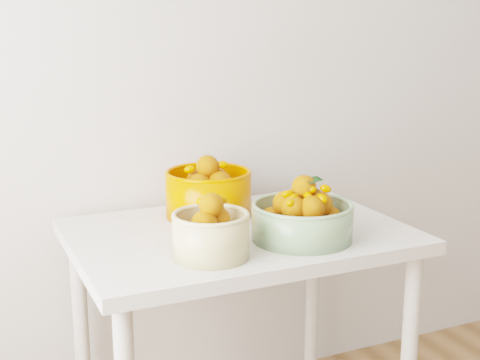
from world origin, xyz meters
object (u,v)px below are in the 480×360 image
(table, at_px, (239,259))
(bowl_green, at_px, (303,218))
(bowl_orange, at_px, (209,192))
(bowl_cream, at_px, (211,233))

(table, height_order, bowl_green, bowl_green)
(bowl_green, relative_size, bowl_orange, 1.08)
(table, height_order, bowl_cream, bowl_cream)
(bowl_cream, height_order, bowl_orange, bowl_orange)
(table, bearing_deg, bowl_green, -50.40)
(bowl_cream, xyz_separation_m, bowl_orange, (0.14, 0.37, 0.01))
(table, distance_m, bowl_cream, 0.30)
(bowl_cream, distance_m, bowl_green, 0.30)
(bowl_cream, height_order, bowl_green, bowl_green)
(table, distance_m, bowl_orange, 0.25)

